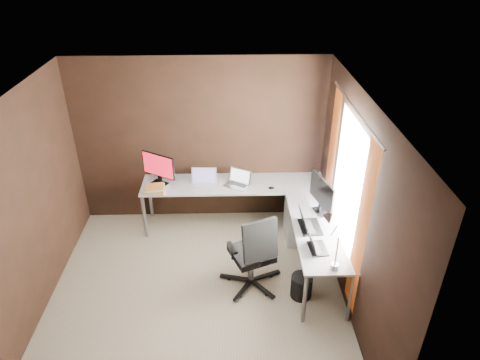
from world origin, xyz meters
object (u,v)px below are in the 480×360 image
drawer_pedestal (300,220)px  laptop_black_small (316,246)px  laptop_silver (238,182)px  book_stack (155,189)px  monitor_left (159,167)px  wastebasket (301,286)px  laptop_black_big (308,224)px  monitor_right (322,194)px  office_chair (253,265)px  laptop_white (204,182)px  desk_lamp (331,235)px

drawer_pedestal → laptop_black_small: (-0.04, -1.16, 0.47)m
laptop_silver → book_stack: bearing=-142.7°
monitor_left → laptop_black_small: (1.98, -1.54, -0.22)m
wastebasket → laptop_black_big: bearing=77.0°
monitor_right → laptop_black_small: (-0.19, -0.74, -0.24)m
laptop_silver → office_chair: size_ratio=0.38×
laptop_white → office_chair: size_ratio=0.34×
drawer_pedestal → wastebasket: bearing=-97.5°
drawer_pedestal → laptop_black_big: (-0.06, -0.75, 0.48)m
drawer_pedestal → laptop_white: 1.49m
drawer_pedestal → laptop_silver: (-0.89, 0.30, 0.48)m
drawer_pedestal → book_stack: book_stack is taller
book_stack → desk_lamp: bearing=-37.0°
laptop_silver → laptop_black_small: 1.70m
desk_lamp → wastebasket: 1.05m
monitor_left → laptop_silver: monitor_left is taller
monitor_right → office_chair: bearing=106.0°
book_stack → desk_lamp: desk_lamp is taller
monitor_left → laptop_black_big: monitor_left is taller
monitor_left → book_stack: 0.32m
desk_lamp → laptop_silver: bearing=118.6°
laptop_black_big → book_stack: bearing=62.2°
monitor_left → office_chair: (1.28, -1.34, -0.67)m
office_chair → monitor_right: bearing=8.7°
laptop_black_small → desk_lamp: 0.47m
drawer_pedestal → desk_lamp: desk_lamp is taller
desk_lamp → office_chair: (-0.78, 0.47, -0.82)m
monitor_right → wastebasket: size_ratio=2.00×
monitor_left → laptop_white: 0.68m
monitor_left → desk_lamp: 2.75m
desk_lamp → wastebasket: bearing=126.1°
monitor_left → monitor_right: (2.18, -0.80, 0.02)m
laptop_black_small → book_stack: 2.41m
laptop_black_small → book_stack: (-2.03, 1.31, -0.00)m
laptop_black_small → book_stack: laptop_black_small is taller
laptop_silver → desk_lamp: 2.01m
drawer_pedestal → monitor_right: size_ratio=1.00×
laptop_black_big → wastebasket: laptop_black_big is taller
drawer_pedestal → laptop_white: size_ratio=1.61×
monitor_right → laptop_silver: monitor_right is taller
laptop_silver → book_stack: 1.18m
laptop_black_small → desk_lamp: bearing=-169.0°
book_stack → wastebasket: bearing=-34.5°
laptop_silver → laptop_black_big: size_ratio=1.10×
laptop_black_small → wastebasket: 0.63m
monitor_right → laptop_white: 1.72m
drawer_pedestal → book_stack: 2.12m
monitor_right → wastebasket: bearing=142.2°
monitor_left → laptop_silver: 1.15m
laptop_white → desk_lamp: desk_lamp is taller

